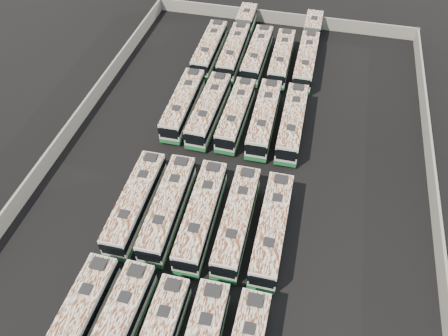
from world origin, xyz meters
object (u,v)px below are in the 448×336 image
at_px(bus_midback_center, 236,114).
at_px(bus_back_right, 281,58).
at_px(bus_midfront_far_right, 272,228).
at_px(bus_midfront_far_left, 136,202).
at_px(bus_midfront_left, 168,207).
at_px(bus_back_center, 257,54).
at_px(bus_back_far_left, 210,49).
at_px(bus_front_left, 114,336).
at_px(bus_midfront_right, 237,220).
at_px(bus_midfront_center, 201,215).
at_px(bus_front_far_left, 75,327).
at_px(bus_midback_right, 264,118).
at_px(bus_back_left, 238,40).
at_px(bus_back_far_right, 308,49).
at_px(bus_midback_left, 209,109).
at_px(bus_midback_far_right, 292,122).
at_px(bus_midback_far_left, 183,104).

xyz_separation_m(bus_midback_center, bus_back_right, (3.83, 14.45, 0.01)).
bearing_deg(bus_midfront_far_right, bus_midfront_far_left, -179.99).
xyz_separation_m(bus_midfront_left, bus_back_center, (3.72, 31.32, -0.02)).
bearing_deg(bus_midback_center, bus_back_far_left, 118.06).
xyz_separation_m(bus_front_left, bus_midfront_right, (7.53, 14.30, -0.02)).
bearing_deg(bus_midfront_center, bus_front_far_left, -118.81).
relative_size(bus_front_far_left, bus_midback_right, 0.99).
height_order(bus_midback_right, bus_back_left, bus_midback_right).
bearing_deg(bus_back_right, bus_back_left, 154.62).
bearing_deg(bus_back_far_right, bus_midfront_right, -96.20).
height_order(bus_midback_left, bus_midback_center, bus_midback_left).
relative_size(bus_midfront_far_left, bus_back_right, 1.02).
relative_size(bus_front_left, bus_midback_right, 1.00).
height_order(bus_front_left, bus_midfront_left, bus_front_left).
xyz_separation_m(bus_front_left, bus_midfront_left, (0.04, 14.21, -0.02)).
bearing_deg(bus_back_far_left, bus_midfront_left, -83.83).
height_order(bus_midback_left, bus_midback_far_right, bus_midback_left).
bearing_deg(bus_midfront_far_right, bus_midback_far_right, 90.03).
height_order(bus_midfront_left, bus_midback_far_right, bus_midback_far_right).
relative_size(bus_back_right, bus_back_far_right, 0.63).
relative_size(bus_midfront_right, bus_back_far_left, 1.01).
bearing_deg(bus_midfront_far_left, bus_midback_far_left, 89.38).
distance_m(bus_midback_center, bus_back_center, 14.50).
relative_size(bus_midfront_right, bus_midback_left, 0.99).
relative_size(bus_midback_left, bus_back_center, 1.01).
relative_size(bus_back_left, bus_back_right, 1.57).
distance_m(bus_front_far_left, bus_midfront_center, 15.93).
bearing_deg(bus_midback_far_left, bus_midfront_left, -78.77).
bearing_deg(bus_midback_left, bus_midfront_left, -88.92).
xyz_separation_m(bus_midback_right, bus_midback_far_right, (3.66, 0.01, -0.02)).
height_order(bus_front_far_left, bus_back_right, bus_front_far_left).
bearing_deg(bus_midback_left, bus_back_center, 76.59).
height_order(bus_front_left, bus_back_far_right, bus_front_left).
height_order(bus_midfront_center, bus_midfront_far_right, bus_midfront_center).
bearing_deg(bus_midback_right, bus_back_far_left, 126.76).
xyz_separation_m(bus_midfront_far_left, bus_back_far_left, (-0.15, 31.32, -0.00)).
bearing_deg(bus_midback_center, bus_midfront_left, -101.46).
height_order(bus_midback_far_left, bus_midback_center, bus_midback_far_left).
height_order(bus_front_left, bus_back_far_left, bus_front_left).
bearing_deg(bus_midback_far_right, bus_midfront_center, -114.06).
bearing_deg(bus_midback_center, bus_midfront_center, -88.95).
bearing_deg(bus_midback_far_left, bus_midback_right, -2.37).
bearing_deg(bus_midfront_right, bus_midback_left, 113.52).
distance_m(bus_midfront_far_right, bus_midback_left, 20.26).
xyz_separation_m(bus_midfront_far_right, bus_back_right, (-3.73, 31.30, -0.06)).
xyz_separation_m(bus_midback_far_left, bus_midback_left, (3.66, -0.27, 0.04)).
relative_size(bus_midfront_left, bus_back_far_left, 1.01).
distance_m(bus_front_far_left, bus_front_left, 3.56).
distance_m(bus_back_far_left, bus_back_far_right, 15.34).
bearing_deg(bus_back_far_right, bus_back_left, -179.92).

